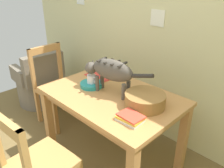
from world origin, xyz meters
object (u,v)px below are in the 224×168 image
Objects in this scene: coffee_mug at (92,79)px; dining_table at (112,104)px; wooden_chair_near at (36,165)px; book_stack at (130,118)px; magazine at (101,75)px; cat at (110,71)px; wooden_chair_far at (56,87)px; wicker_armchair at (40,85)px; wicker_basket at (145,100)px; saucer_bowl at (92,84)px.

dining_table is at bearing 5.29° from coffee_mug.
book_stack is at bearing 53.60° from wooden_chair_near.
magazine is at bearing 150.04° from dining_table.
coffee_mug is at bearing -174.71° from dining_table.
coffee_mug is 0.42× the size of magazine.
dining_table is 0.31m from cat.
wicker_armchair is (-0.55, 0.07, -0.19)m from wooden_chair_far.
wooden_chair_near reaches higher than magazine.
wooden_chair_far is 0.59m from wicker_armchair.
wicker_basket is (-0.06, 0.24, 0.03)m from book_stack.
wooden_chair_far is (-0.73, 0.04, -0.29)m from saucer_bowl.
cat reaches higher than coffee_mug.
cat is 0.86× the size of wicker_armchair.
wooden_chair_far is at bearing 136.75° from wooden_chair_near.
cat is 0.93m from wooden_chair_near.
book_stack is at bearing -94.17° from wicker_armchair.
dining_table is 0.80m from wooden_chair_near.
wicker_armchair is at bearing 176.63° from dining_table.
wooden_chair_near reaches higher than book_stack.
coffee_mug is 0.57m from wicker_basket.
coffee_mug reaches higher than wicker_basket.
dining_table is at bearing 86.59° from wooden_chair_near.
wicker_basket is at bearing -87.08° from wicker_armchair.
coffee_mug is at bearing -173.06° from wicker_basket.
wooden_chair_near is 1.21× the size of wicker_armchair.
wooden_chair_near and wooden_chair_far have the same top height.
cat is 0.71× the size of wooden_chair_far.
wicker_basket is 0.42× the size of wicker_armchair.
cat is at bearing 153.45° from book_stack.
book_stack is at bearing -27.00° from dining_table.
dining_table is 6.36× the size of book_stack.
wooden_chair_near is at bearing 49.33° from wooden_chair_far.
cat is 0.44m from magazine.
saucer_bowl is 1.38m from wicker_armchair.
dining_table is 4.16× the size of magazine.
wicker_basket is (0.69, -0.17, 0.05)m from magazine.
cat is 1.06m from wooden_chair_far.
wicker_armchair is at bearing -99.68° from wooden_chair_far.
wooden_chair_far reaches higher than coffee_mug.
magazine is 1.53× the size of book_stack.
cat reaches higher than dining_table.
wooden_chair_far reaches higher than wicker_basket.
wicker_armchair is (-1.54, 0.09, -0.37)m from dining_table.
wooden_chair_far reaches higher than wicker_armchair.
wicker_armchair is at bearing 171.56° from book_stack.
wicker_armchair is (-1.86, 0.04, -0.52)m from wicker_basket.
cat is 3.11× the size of saucer_bowl.
cat reaches higher than book_stack.
wooden_chair_near reaches higher than wicker_armchair.
dining_table is 1.58m from wicker_armchair.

